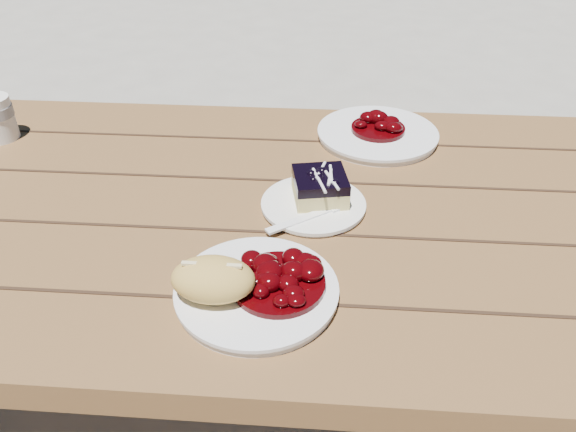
# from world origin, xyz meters

# --- Properties ---
(picnic_table) EXTENTS (2.00, 1.55, 0.75)m
(picnic_table) POSITION_xyz_m (0.00, -0.00, 0.59)
(picnic_table) COLOR brown
(picnic_table) RESTS_ON ground
(main_plate) EXTENTS (0.22, 0.22, 0.02)m
(main_plate) POSITION_xyz_m (0.29, -0.23, 0.76)
(main_plate) COLOR white
(main_plate) RESTS_ON picnic_table
(goulash_stew) EXTENTS (0.13, 0.13, 0.04)m
(goulash_stew) POSITION_xyz_m (0.32, -0.22, 0.79)
(goulash_stew) COLOR #3C0204
(goulash_stew) RESTS_ON main_plate
(bread_roll) EXTENTS (0.11, 0.08, 0.06)m
(bread_roll) POSITION_xyz_m (0.24, -0.25, 0.80)
(bread_roll) COLOR #D5AD52
(bread_roll) RESTS_ON main_plate
(dessert_plate) EXTENTS (0.17, 0.17, 0.01)m
(dessert_plate) POSITION_xyz_m (0.36, -0.00, 0.76)
(dessert_plate) COLOR white
(dessert_plate) RESTS_ON picnic_table
(blueberry_cake) EXTENTS (0.10, 0.10, 0.05)m
(blueberry_cake) POSITION_xyz_m (0.37, 0.01, 0.78)
(blueberry_cake) COLOR #D8C876
(blueberry_cake) RESTS_ON dessert_plate
(fork_dessert) EXTENTS (0.14, 0.11, 0.00)m
(fork_dessert) POSITION_xyz_m (0.34, -0.06, 0.76)
(fork_dessert) COLOR white
(fork_dessert) RESTS_ON dessert_plate
(second_plate) EXTENTS (0.24, 0.24, 0.02)m
(second_plate) POSITION_xyz_m (0.49, 0.27, 0.76)
(second_plate) COLOR white
(second_plate) RESTS_ON picnic_table
(second_stew) EXTENTS (0.11, 0.11, 0.04)m
(second_stew) POSITION_xyz_m (0.49, 0.27, 0.79)
(second_stew) COLOR #3C0204
(second_stew) RESTS_ON second_plate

